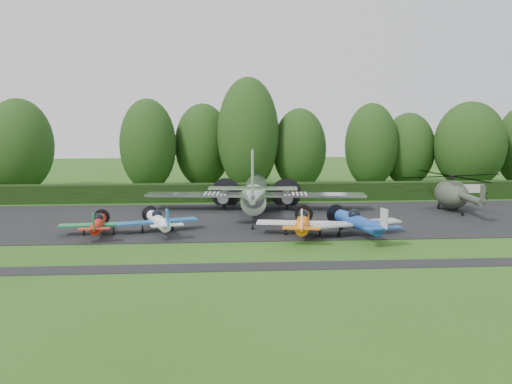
{
  "coord_description": "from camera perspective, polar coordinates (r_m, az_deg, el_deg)",
  "views": [
    {
      "loc": [
        -1.2,
        -41.66,
        10.05
      ],
      "look_at": [
        2.48,
        10.66,
        2.5
      ],
      "focal_mm": 40.0,
      "sensor_mm": 36.0,
      "label": 1
    }
  ],
  "objects": [
    {
      "name": "light_plane_white",
      "position": [
        47.5,
        -9.74,
        -2.82
      ],
      "size": [
        6.7,
        7.05,
        2.58
      ],
      "rotation": [
        0.0,
        0.0,
        -0.31
      ],
      "color": "white",
      "rests_on": "ground"
    },
    {
      "name": "light_plane_red",
      "position": [
        47.57,
        -15.5,
        -3.08
      ],
      "size": [
        6.26,
        6.58,
        2.4
      ],
      "rotation": [
        0.0,
        0.0,
        -0.1
      ],
      "color": "#B31C10",
      "rests_on": "ground"
    },
    {
      "name": "helicopter",
      "position": [
        60.36,
        18.97,
        0.03
      ],
      "size": [
        11.25,
        13.17,
        3.62
      ],
      "rotation": [
        0.0,
        0.0,
        0.03
      ],
      "color": "#3C4636",
      "rests_on": "ground"
    },
    {
      "name": "tree_9",
      "position": [
        72.89,
        -10.76,
        4.66
      ],
      "size": [
        7.06,
        7.06,
        11.51
      ],
      "color": "black",
      "rests_on": "ground"
    },
    {
      "name": "tree_8",
      "position": [
        75.65,
        11.45,
        4.56
      ],
      "size": [
        6.83,
        6.83,
        10.99
      ],
      "color": "black",
      "rests_on": "ground"
    },
    {
      "name": "tree_2",
      "position": [
        78.69,
        14.99,
        4.13
      ],
      "size": [
        7.01,
        7.01,
        9.74
      ],
      "color": "black",
      "rests_on": "ground"
    },
    {
      "name": "taxiway_verge",
      "position": [
        37.07,
        -2.04,
        -7.54
      ],
      "size": [
        70.0,
        2.0,
        0.0
      ],
      "primitive_type": "cube",
      "color": "black",
      "rests_on": "ground"
    },
    {
      "name": "tree_4",
      "position": [
        75.88,
        -22.62,
        4.32
      ],
      "size": [
        8.32,
        8.32,
        11.52
      ],
      "color": "black",
      "rests_on": "ground"
    },
    {
      "name": "transport_plane",
      "position": [
        56.0,
        -0.06,
        -0.11
      ],
      "size": [
        22.0,
        16.87,
        7.05
      ],
      "rotation": [
        0.0,
        0.0,
        0.09
      ],
      "color": "silver",
      "rests_on": "ground"
    },
    {
      "name": "sign_board",
      "position": [
        68.91,
        20.91,
        0.26
      ],
      "size": [
        3.12,
        0.12,
        1.76
      ],
      "rotation": [
        0.0,
        0.0,
        -0.02
      ],
      "color": "#3F3326",
      "rests_on": "ground"
    },
    {
      "name": "tree_0",
      "position": [
        75.35,
        -5.34,
        4.66
      ],
      "size": [
        7.35,
        7.35,
        10.95
      ],
      "color": "black",
      "rests_on": "ground"
    },
    {
      "name": "tree_6",
      "position": [
        78.28,
        20.59,
        4.4
      ],
      "size": [
        9.07,
        9.07,
        11.18
      ],
      "color": "black",
      "rests_on": "ground"
    },
    {
      "name": "tree_3",
      "position": [
        72.93,
        4.36,
        4.31
      ],
      "size": [
        6.83,
        6.83,
        10.31
      ],
      "color": "black",
      "rests_on": "ground"
    },
    {
      "name": "ground",
      "position": [
        42.88,
        -2.32,
        -5.37
      ],
      "size": [
        160.0,
        160.0,
        0.0
      ],
      "primitive_type": "plane",
      "color": "#2B5919",
      "rests_on": "ground"
    },
    {
      "name": "hedgerow",
      "position": [
        63.48,
        -2.89,
        -0.93
      ],
      "size": [
        90.0,
        1.6,
        2.0
      ],
      "primitive_type": "cube",
      "color": "black",
      "rests_on": "ground"
    },
    {
      "name": "apron",
      "position": [
        52.65,
        -2.65,
        -2.82
      ],
      "size": [
        70.0,
        18.0,
        0.01
      ],
      "primitive_type": "cube",
      "color": "black",
      "rests_on": "ground"
    },
    {
      "name": "light_plane_orange",
      "position": [
        45.74,
        4.69,
        -3.01
      ],
      "size": [
        7.44,
        7.82,
        2.86
      ],
      "rotation": [
        0.0,
        0.0,
        0.18
      ],
      "color": "orange",
      "rests_on": "ground"
    },
    {
      "name": "light_plane_blue",
      "position": [
        45.97,
        10.17,
        -2.98
      ],
      "size": [
        7.82,
        8.22,
        3.01
      ],
      "rotation": [
        0.0,
        0.0,
        -0.26
      ],
      "color": "#1B43A5",
      "rests_on": "ground"
    },
    {
      "name": "tree_10",
      "position": [
        70.93,
        -0.79,
        5.76
      ],
      "size": [
        7.65,
        7.65,
        14.12
      ],
      "color": "black",
      "rests_on": "ground"
    }
  ]
}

